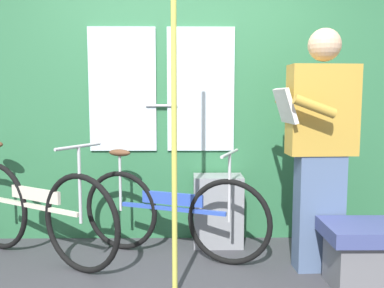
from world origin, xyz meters
The scene contains 7 objects.
train_door_wall centered at (-0.01, 1.13, 1.26)m, with size 5.38×0.28×2.41m.
bicycle_near_door centered at (-0.10, 0.65, 0.37)m, with size 1.55×0.70×0.89m.
bicycle_leaning_behind centered at (-1.19, 0.60, 0.40)m, with size 1.52×0.94×0.97m.
passenger_reading_newspaper centered at (1.02, 0.39, 0.96)m, with size 0.60×0.53×1.81m.
trash_bin_by_wall centered at (0.30, 0.92, 0.31)m, with size 0.43×0.28×0.63m, color gray.
handrail_pole centered at (-0.05, -0.03, 1.19)m, with size 0.04×0.04×2.37m, color #C6C14C.
bench_seat_corner centered at (1.32, 0.06, 0.24)m, with size 0.70×0.44×0.45m.
Camera 1 is at (0.03, -2.70, 1.32)m, focal length 39.28 mm.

